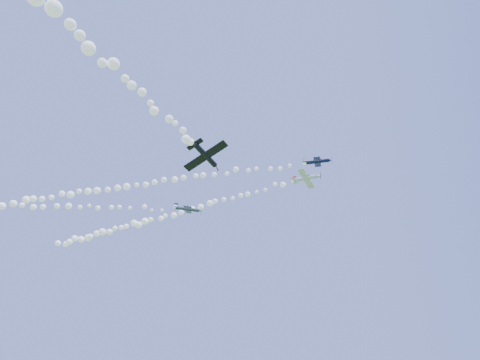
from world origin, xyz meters
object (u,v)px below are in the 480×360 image
(plane_white, at_px, (306,178))
(plane_navy, at_px, (317,162))
(plane_black, at_px, (206,155))
(plane_grey, at_px, (188,209))

(plane_white, relative_size, plane_navy, 1.16)
(plane_black, bearing_deg, plane_grey, 40.09)
(plane_navy, distance_m, plane_black, 30.52)
(plane_navy, xyz_separation_m, plane_black, (-16.74, -23.33, -10.35))
(plane_white, bearing_deg, plane_navy, -47.18)
(plane_navy, bearing_deg, plane_grey, 168.59)
(plane_navy, distance_m, plane_grey, 32.99)
(plane_white, relative_size, plane_black, 0.99)
(plane_white, xyz_separation_m, plane_black, (-13.44, -28.88, -9.89))
(plane_grey, bearing_deg, plane_black, -81.71)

